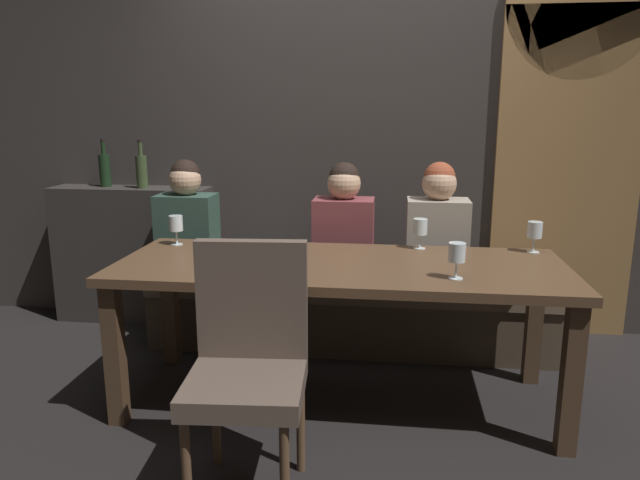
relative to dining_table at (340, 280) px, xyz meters
The scene contains 20 objects.
ground 0.65m from the dining_table, ahead, with size 9.00×9.00×0.00m, color black.
back_wall_tiled 1.49m from the dining_table, 90.00° to the left, with size 6.00×0.12×3.00m, color #383330.
arched_door 1.91m from the dining_table, 40.43° to the left, with size 0.90×0.05×2.55m.
back_counter 1.87m from the dining_table, 146.14° to the left, with size 1.10×0.28×0.95m, color #2F2B29.
dining_table is the anchor object (origin of this frame).
banquette_bench 0.82m from the dining_table, 90.00° to the left, with size 2.50×0.44×0.45m.
chair_near_side 0.78m from the dining_table, 111.72° to the right, with size 0.47×0.47×0.98m.
diner_redhead 1.27m from the dining_table, 145.01° to the left, with size 0.36×0.24×0.72m.
diner_bearded 0.70m from the dining_table, 93.46° to the left, with size 0.36×0.24×0.72m.
diner_far_end 0.86m from the dining_table, 52.77° to the left, with size 0.36×0.24×0.73m.
wine_bottle_dark_red 2.07m from the dining_table, 148.66° to the left, with size 0.08×0.08×0.33m.
wine_bottle_pale_label 1.81m from the dining_table, 145.03° to the left, with size 0.08×0.08×0.33m.
wine_glass_end_left 0.57m from the dining_table, 40.79° to the left, with size 0.08×0.08×0.16m.
wine_glass_near_left 1.00m from the dining_table, 163.81° to the left, with size 0.08×0.08×0.16m.
wine_glass_end_right 1.07m from the dining_table, 18.71° to the left, with size 0.08×0.08×0.16m.
wine_glass_far_right 0.61m from the dining_table, 21.84° to the right, with size 0.08×0.08×0.16m.
espresso_cup 0.64m from the dining_table, 169.11° to the left, with size 0.12×0.12×0.06m.
dessert_plate 0.56m from the dining_table, 163.72° to the right, with size 0.19×0.19×0.05m.
fork_on_table 0.44m from the dining_table, 156.57° to the right, with size 0.02×0.17×0.01m, color silver.
folded_napkin 0.32m from the dining_table, 153.53° to the left, with size 0.11×0.10×0.01m, color silver.
Camera 1 is at (0.25, -2.79, 1.48)m, focal length 33.01 mm.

